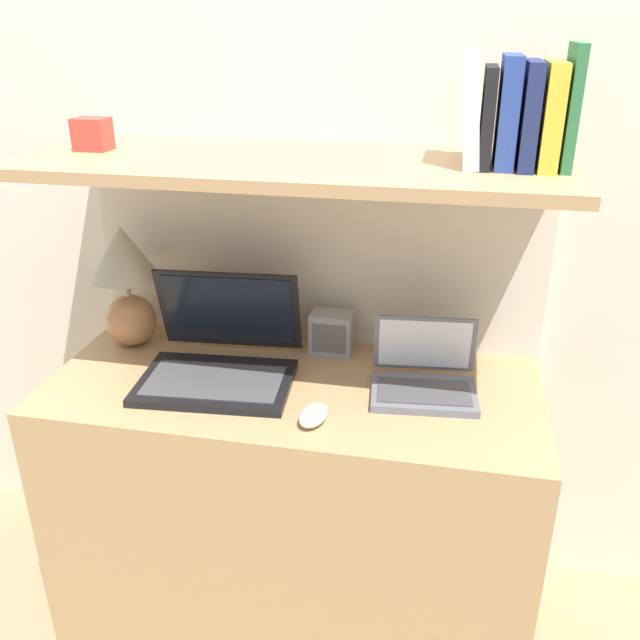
% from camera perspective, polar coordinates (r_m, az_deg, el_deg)
% --- Properties ---
extents(wall_back, '(6.00, 0.05, 2.40)m').
position_cam_1_polar(wall_back, '(1.90, -0.08, 11.14)').
color(wall_back, silver).
rests_on(wall_back, ground_plane).
extents(desk, '(1.27, 0.55, 0.77)m').
position_cam_1_polar(desk, '(1.97, -2.14, -15.17)').
color(desk, tan).
rests_on(desk, ground_plane).
extents(back_riser, '(1.27, 0.04, 1.30)m').
position_cam_1_polar(back_riser, '(2.06, -0.32, -4.20)').
color(back_riser, silver).
rests_on(back_riser, ground_plane).
extents(shelf, '(1.27, 0.50, 0.03)m').
position_cam_1_polar(shelf, '(1.62, -2.08, 12.99)').
color(shelf, tan).
rests_on(shelf, back_riser).
extents(table_lamp, '(0.19, 0.19, 0.35)m').
position_cam_1_polar(table_lamp, '(1.95, -16.04, 3.45)').
color(table_lamp, '#B27A4C').
rests_on(table_lamp, desk).
extents(laptop_large, '(0.41, 0.37, 0.26)m').
position_cam_1_polar(laptop_large, '(1.78, -8.41, -3.19)').
color(laptop_large, black).
rests_on(laptop_large, desk).
extents(laptop_small, '(0.28, 0.23, 0.18)m').
position_cam_1_polar(laptop_small, '(1.72, 8.75, -4.81)').
color(laptop_small, slate).
rests_on(laptop_small, desk).
extents(computer_mouse, '(0.08, 0.11, 0.04)m').
position_cam_1_polar(computer_mouse, '(1.58, -0.57, -8.02)').
color(computer_mouse, white).
rests_on(computer_mouse, desk).
extents(router_box, '(0.12, 0.08, 0.12)m').
position_cam_1_polar(router_box, '(1.88, 0.97, -1.09)').
color(router_box, gray).
rests_on(router_box, desk).
extents(book_green, '(0.02, 0.15, 0.25)m').
position_cam_1_polar(book_green, '(1.57, 20.34, 16.43)').
color(book_green, '#2D7042').
rests_on(book_green, shelf).
extents(book_yellow, '(0.04, 0.17, 0.22)m').
position_cam_1_polar(book_yellow, '(1.56, 18.81, 15.96)').
color(book_yellow, gold).
rests_on(book_yellow, shelf).
extents(book_navy, '(0.03, 0.17, 0.22)m').
position_cam_1_polar(book_navy, '(1.56, 17.16, 16.16)').
color(book_navy, navy).
rests_on(book_navy, shelf).
extents(book_blue, '(0.04, 0.16, 0.23)m').
position_cam_1_polar(book_blue, '(1.56, 15.52, 16.52)').
color(book_blue, '#284293').
rests_on(book_blue, shelf).
extents(book_black, '(0.03, 0.16, 0.21)m').
position_cam_1_polar(book_black, '(1.56, 13.92, 16.27)').
color(book_black, black).
rests_on(book_black, shelf).
extents(book_white, '(0.05, 0.17, 0.24)m').
position_cam_1_polar(book_white, '(1.55, 12.61, 16.88)').
color(book_white, silver).
rests_on(book_white, shelf).
extents(shelf_gadget, '(0.08, 0.07, 0.08)m').
position_cam_1_polar(shelf_gadget, '(1.79, -18.61, 14.62)').
color(shelf_gadget, '#CC3D33').
rests_on(shelf_gadget, shelf).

